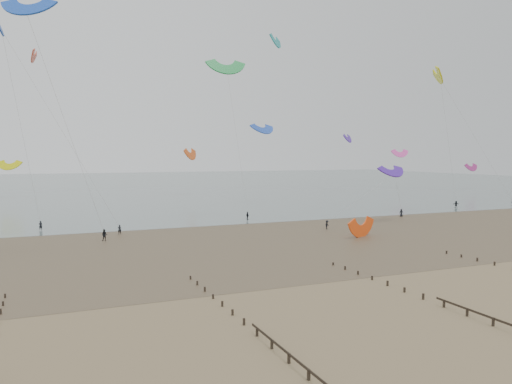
% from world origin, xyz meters
% --- Properties ---
extents(ground, '(500.00, 500.00, 0.00)m').
position_xyz_m(ground, '(0.00, 0.00, 0.00)').
color(ground, brown).
rests_on(ground, ground).
extents(sea_and_shore, '(500.00, 665.00, 0.03)m').
position_xyz_m(sea_and_shore, '(-4.08, 34.40, 0.01)').
color(sea_and_shore, '#475654').
rests_on(sea_and_shore, ground).
extents(kitesurfer_lead, '(0.68, 0.53, 1.64)m').
position_xyz_m(kitesurfer_lead, '(-16.79, 46.67, 0.82)').
color(kitesurfer_lead, black).
rests_on(kitesurfer_lead, ground).
extents(kitesurfers, '(115.25, 20.34, 1.84)m').
position_xyz_m(kitesurfers, '(31.82, 49.45, 0.86)').
color(kitesurfers, black).
rests_on(kitesurfers, ground).
extents(grounded_kite, '(7.69, 6.97, 3.45)m').
position_xyz_m(grounded_kite, '(19.60, 28.35, 0.00)').
color(grounded_kite, '#FF4B10').
rests_on(grounded_kite, ground).
extents(kites_airborne, '(234.70, 113.26, 41.15)m').
position_xyz_m(kites_airborne, '(-8.59, 93.99, 23.21)').
color(kites_airborne, teal).
rests_on(kites_airborne, ground).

